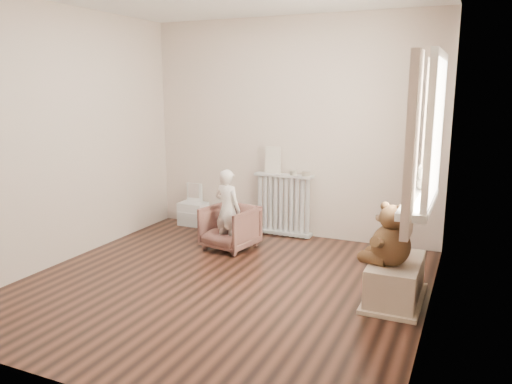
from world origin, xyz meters
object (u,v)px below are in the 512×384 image
at_px(toy_bench, 395,278).
at_px(teddy_bear, 392,228).
at_px(child, 228,209).
at_px(armchair, 230,227).
at_px(plush_cat, 424,179).
at_px(radiator, 283,205).
at_px(toy_vanity, 193,204).

distance_m(toy_bench, teddy_bear, 0.49).
relative_size(child, teddy_bear, 1.75).
height_order(armchair, plush_cat, plush_cat).
height_order(radiator, plush_cat, plush_cat).
distance_m(radiator, toy_vanity, 1.27).
height_order(radiator, armchair, radiator).
relative_size(toy_vanity, teddy_bear, 1.07).
distance_m(toy_vanity, armchair, 1.13).
height_order(radiator, child, child).
distance_m(child, plush_cat, 2.14).
bearing_deg(plush_cat, child, 179.84).
bearing_deg(plush_cat, armchair, 178.47).
relative_size(armchair, plush_cat, 2.00).
bearing_deg(teddy_bear, toy_bench, 84.88).
height_order(child, plush_cat, plush_cat).
bearing_deg(radiator, child, -115.61).
height_order(armchair, teddy_bear, teddy_bear).
xyz_separation_m(radiator, armchair, (-0.37, -0.71, -0.15)).
relative_size(toy_vanity, plush_cat, 2.04).
height_order(radiator, teddy_bear, teddy_bear).
height_order(toy_vanity, teddy_bear, teddy_bear).
xyz_separation_m(child, teddy_bear, (1.89, -0.74, 0.20)).
bearing_deg(teddy_bear, armchair, 169.25).
xyz_separation_m(armchair, toy_bench, (1.92, -0.67, -0.04)).
xyz_separation_m(toy_vanity, toy_bench, (2.82, -1.36, -0.08)).
relative_size(child, plush_cat, 3.33).
relative_size(radiator, child, 0.85).
bearing_deg(toy_bench, child, 162.11).
bearing_deg(toy_bench, armchair, 160.77).
bearing_deg(teddy_bear, radiator, 147.24).
bearing_deg(radiator, toy_vanity, -178.64).
height_order(armchair, toy_bench, armchair).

